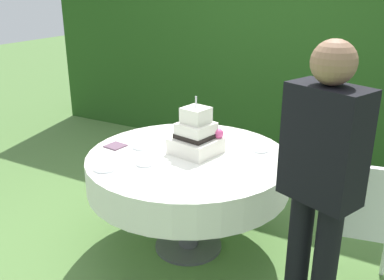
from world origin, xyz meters
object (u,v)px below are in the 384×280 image
wedding_cake (196,136)px  serving_plate_far (105,168)px  napkin_stack (115,146)px  garden_chair (369,216)px  serving_plate_right (141,147)px  standing_person (320,184)px  serving_plate_near (260,150)px  serving_plate_left (145,164)px  cake_table (188,170)px

wedding_cake → serving_plate_far: wedding_cake is taller
napkin_stack → wedding_cake: bearing=18.0°
napkin_stack → garden_chair: size_ratio=0.14×
serving_plate_right → napkin_stack: 0.18m
serving_plate_right → standing_person: (1.32, -0.39, 0.20)m
serving_plate_near → standing_person: (0.57, -0.75, 0.20)m
wedding_cake → garden_chair: (1.13, 0.02, -0.30)m
garden_chair → standing_person: bearing=-110.2°
serving_plate_left → napkin_stack: (-0.37, 0.16, -0.00)m
serving_plate_far → garden_chair: 1.60m
cake_table → serving_plate_right: 0.38m
serving_plate_right → napkin_stack: (-0.17, -0.06, -0.00)m
napkin_stack → garden_chair: bearing=6.7°
serving_plate_near → standing_person: size_ratio=0.07×
serving_plate_left → garden_chair: garden_chair is taller
napkin_stack → standing_person: (1.49, -0.32, 0.20)m
serving_plate_right → cake_table: bearing=8.3°
garden_chair → standing_person: size_ratio=0.56×
serving_plate_right → serving_plate_near: bearing=25.5°
serving_plate_left → serving_plate_far: bearing=-134.0°
garden_chair → serving_plate_left: bearing=-165.0°
serving_plate_near → serving_plate_left: 0.81m
cake_table → serving_plate_far: 0.58m
serving_plate_right → napkin_stack: serving_plate_right is taller
cake_table → wedding_cake: size_ratio=3.46×
wedding_cake → serving_plate_near: bearing=33.4°
serving_plate_right → standing_person: size_ratio=0.07×
wedding_cake → garden_chair: wedding_cake is taller
serving_plate_near → serving_plate_left: same height
serving_plate_near → serving_plate_far: same height
serving_plate_left → napkin_stack: size_ratio=0.93×
wedding_cake → napkin_stack: bearing=-162.0°
garden_chair → standing_person: (-0.19, -0.52, 0.39)m
wedding_cake → serving_plate_far: (-0.36, -0.52, -0.11)m
serving_plate_left → standing_person: bearing=-8.4°
wedding_cake → garden_chair: size_ratio=0.44×
serving_plate_right → napkin_stack: size_ratio=0.92×
serving_plate_far → garden_chair: size_ratio=0.16×
serving_plate_near → serving_plate_far: 1.06m
napkin_stack → garden_chair: (1.69, 0.20, -0.19)m
serving_plate_near → napkin_stack: 1.02m
napkin_stack → serving_plate_far: bearing=-60.8°
serving_plate_right → serving_plate_left: bearing=-48.8°
serving_plate_far → napkin_stack: bearing=119.2°
serving_plate_far → serving_plate_right: size_ratio=1.27×
serving_plate_near → garden_chair: bearing=-16.6°
wedding_cake → napkin_stack: 0.59m
standing_person → serving_plate_left: bearing=171.6°
standing_person → wedding_cake: bearing=151.8°
napkin_stack → serving_plate_right: bearing=20.6°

